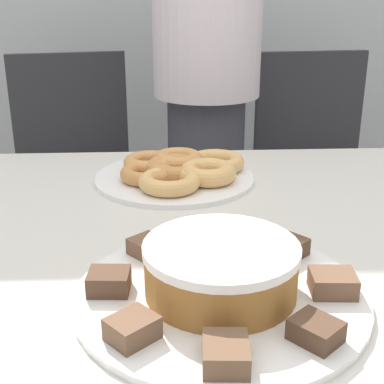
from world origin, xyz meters
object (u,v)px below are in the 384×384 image
object	(u,v)px
office_chair_left	(79,199)
office_chair_right	(319,194)
person_standing	(207,74)
plate_donuts	(175,178)
frosted_cake	(221,268)
plate_cake	(220,295)

from	to	relation	value
office_chair_left	office_chair_right	xyz separation A→B (m)	(0.84, 0.00, 0.00)
person_standing	office_chair_left	distance (m)	0.62
office_chair_right	plate_donuts	size ratio (longest dim) A/B	2.75
plate_donuts	office_chair_right	bearing A→B (deg)	52.15
frosted_cake	office_chair_left	bearing A→B (deg)	107.81
plate_donuts	frosted_cake	xyz separation A→B (m)	(0.05, -0.46, 0.04)
plate_cake	office_chair_left	bearing A→B (deg)	107.81
person_standing	office_chair_left	world-z (taller)	person_standing
office_chair_left	frosted_cake	distance (m)	1.24
person_standing	office_chair_right	world-z (taller)	person_standing
plate_cake	frosted_cake	bearing A→B (deg)	0.00
plate_donuts	frosted_cake	world-z (taller)	frosted_cake
frosted_cake	person_standing	bearing A→B (deg)	86.47
office_chair_right	plate_donuts	bearing A→B (deg)	-134.73
office_chair_left	plate_donuts	bearing A→B (deg)	-77.08
office_chair_right	plate_donuts	world-z (taller)	office_chair_right
person_standing	office_chair_right	distance (m)	0.60
office_chair_left	plate_donuts	size ratio (longest dim) A/B	2.75
frosted_cake	office_chair_right	bearing A→B (deg)	67.40
person_standing	plate_cake	xyz separation A→B (m)	(-0.06, -1.04, -0.13)
person_standing	plate_cake	size ratio (longest dim) A/B	4.37
office_chair_right	person_standing	bearing A→B (deg)	-173.45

